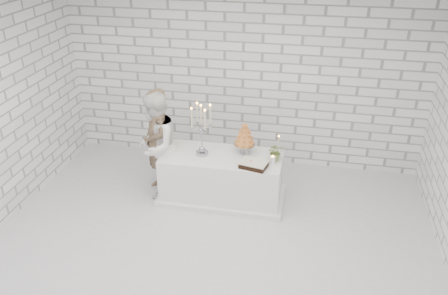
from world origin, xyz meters
TOP-DOWN VIEW (x-y plane):
  - ground at (0.00, 0.00)m, footprint 6.00×5.00m
  - ceiling at (0.00, 0.00)m, footprint 6.00×5.00m
  - wall_back at (0.00, 2.50)m, footprint 6.00×0.01m
  - cake_table at (-0.09, 1.18)m, footprint 1.80×0.80m
  - groom at (-1.11, 1.21)m, footprint 0.70×0.74m
  - bride at (-1.10, 1.14)m, footprint 0.67×0.84m
  - candelabra at (-0.39, 1.15)m, footprint 0.37×0.37m
  - croquembouche at (0.23, 1.32)m, footprint 0.33×0.33m
  - chocolate_cake at (0.43, 0.93)m, footprint 0.42×0.34m
  - pillar_candle at (0.68, 1.07)m, footprint 0.10×0.10m
  - extra_taper at (0.73, 1.33)m, footprint 0.07×0.07m
  - flowers at (0.71, 1.20)m, footprint 0.28×0.26m

SIDE VIEW (x-z plane):
  - ground at x=0.00m, z-range -0.01..0.01m
  - cake_table at x=-0.09m, z-range 0.00..0.75m
  - chocolate_cake at x=0.43m, z-range 0.75..0.83m
  - pillar_candle at x=0.68m, z-range 0.75..0.87m
  - bride at x=-1.10m, z-range 0.00..1.68m
  - groom at x=-1.11m, z-range 0.00..1.70m
  - flowers at x=0.71m, z-range 0.75..1.01m
  - extra_taper at x=0.73m, z-range 0.75..1.07m
  - croquembouche at x=0.23m, z-range 0.75..1.25m
  - candelabra at x=-0.39m, z-range 0.75..1.56m
  - wall_back at x=0.00m, z-range 0.00..3.00m
  - ceiling at x=0.00m, z-range 3.00..3.00m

